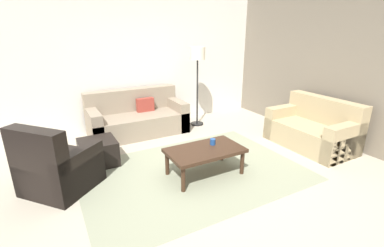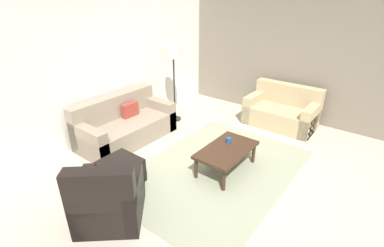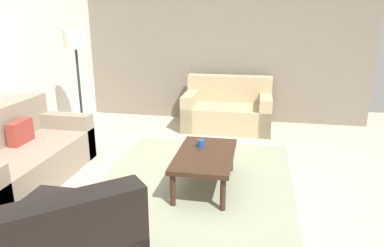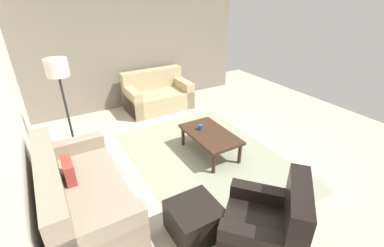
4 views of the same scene
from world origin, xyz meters
The scene contains 9 objects.
ground_plane centered at (0.00, 0.00, 0.00)m, with size 8.00×8.00×0.00m, color #B2A893.
stone_feature_panel centered at (3.00, 0.00, 1.40)m, with size 0.12×5.20×2.80m, color slate.
area_rug centered at (0.00, 0.00, 0.00)m, with size 3.23×2.26×0.01m, color gray.
couch_main centered at (-0.19, 2.09, 0.30)m, with size 1.93×0.93×0.88m.
couch_loveseat centered at (2.45, -0.17, 0.30)m, with size 0.88×1.48×0.88m.
ottoman centered at (-1.18, 0.98, 0.20)m, with size 0.56×0.56×0.40m, color black.
coffee_table centered at (0.13, -0.12, 0.36)m, with size 1.10×0.64×0.41m.
cup centered at (0.31, -0.05, 0.46)m, with size 0.08×0.08×0.09m, color #1E478C.
lamp_standing centered at (1.16, 1.90, 1.41)m, with size 0.32×0.32×1.71m.
Camera 3 is at (-3.60, -0.68, 1.92)m, focal length 33.50 mm.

